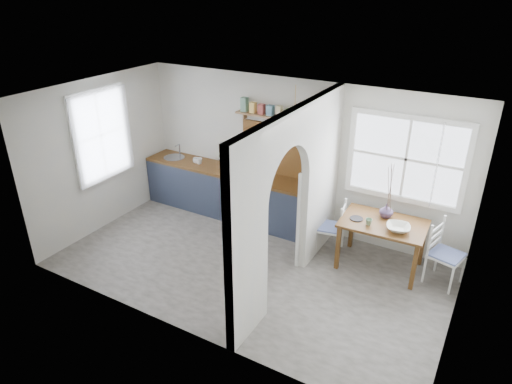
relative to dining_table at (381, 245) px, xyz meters
The scene contains 26 objects.
floor 2.04m from the dining_table, 149.33° to the right, with size 5.80×3.20×0.01m, color gray.
ceiling 2.99m from the dining_table, 149.33° to the right, with size 5.80×3.20×0.01m, color silver.
walls 2.20m from the dining_table, 149.33° to the right, with size 5.81×3.21×2.60m.
partition 1.76m from the dining_table, 136.69° to the right, with size 0.12×3.20×2.60m.
kitchen_window 4.87m from the dining_table, 167.47° to the right, with size 0.10×1.16×1.50m, color white, non-canonical shape.
nook_window 1.33m from the dining_table, 81.74° to the left, with size 1.76×0.10×1.30m, color white, non-canonical shape.
counter 2.87m from the dining_table, behind, with size 3.50×0.60×0.90m.
sink 4.19m from the dining_table, behind, with size 0.40×0.40×0.02m, color #A9ADB8.
backsplash 2.23m from the dining_table, 163.95° to the left, with size 1.65×0.03×0.90m, color brown.
shelf 2.56m from the dining_table, 166.32° to the left, with size 1.75×0.20×0.21m.
pendant_lamp 2.17m from the dining_table, behind, with size 0.26×0.26×0.16m, color beige.
utensil_rail 1.54m from the dining_table, behind, with size 0.02×0.02×0.50m, color #A9ADB8.
dining_table is the anchor object (origin of this frame).
chair_left 0.83m from the dining_table, behind, with size 0.40×0.40×0.89m, color white, non-canonical shape.
chair_right 0.93m from the dining_table, ahead, with size 0.44×0.44×0.95m, color white, non-canonical shape.
kettle 1.42m from the dining_table, behind, with size 0.20×0.16×0.23m, color silver, non-canonical shape.
mug_a 3.60m from the dining_table, behind, with size 0.12×0.12×0.11m, color white.
mug_b 3.67m from the dining_table, behind, with size 0.13×0.13×0.10m, color white.
knife_block 2.96m from the dining_table, behind, with size 0.09×0.13×0.21m, color #382113.
jar 3.16m from the dining_table, behind, with size 0.09×0.09×0.14m, color #93894E.
towel_magenta 1.15m from the dining_table, behind, with size 0.02×0.03×0.53m, color #B02353.
towel_orange 1.15m from the dining_table, behind, with size 0.02×0.03×0.45m, color orange.
bowl 0.50m from the dining_table, 28.42° to the right, with size 0.33×0.33×0.08m, color silver.
table_cup 0.50m from the dining_table, 134.49° to the right, with size 0.10×0.10×0.09m, color gray.
plate 0.56m from the dining_table, 165.20° to the right, with size 0.20×0.20×0.02m, color black.
vase 0.52m from the dining_table, 97.68° to the left, with size 0.21×0.21×0.22m, color #473553.
Camera 1 is at (3.01, -5.01, 4.06)m, focal length 32.00 mm.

